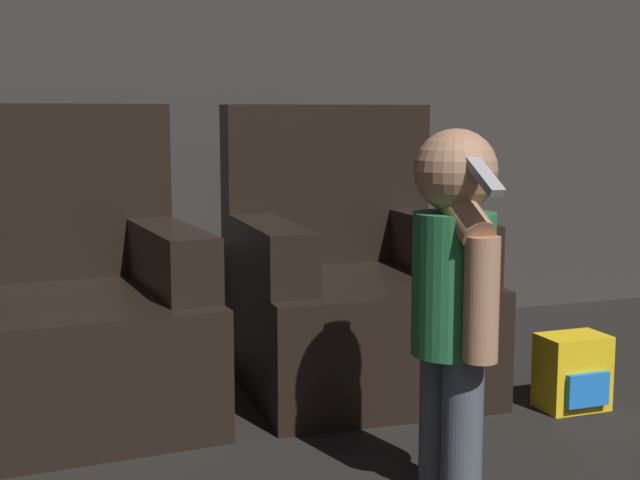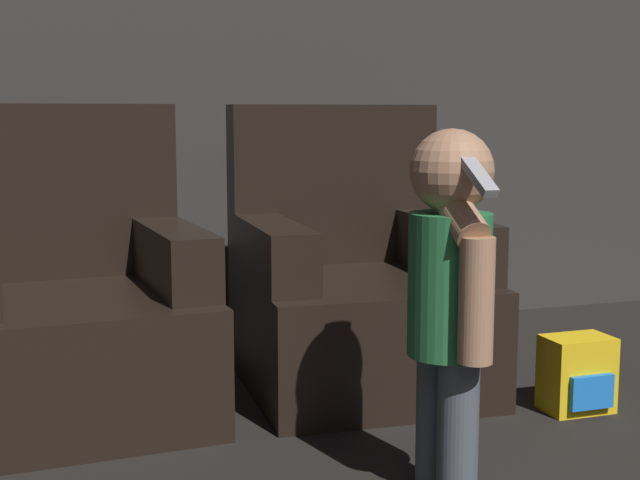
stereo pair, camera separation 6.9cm
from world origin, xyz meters
name	(u,v)px [view 2 (the right image)]	position (x,y,z in m)	size (l,w,h in m)	color
wall_back	(241,33)	(0.00, 4.50, 1.30)	(8.40, 0.05, 2.60)	#33302D
armchair_left	(74,310)	(-0.77, 3.63, 0.33)	(0.83, 0.89, 0.99)	black
armchair_right	(354,291)	(0.19, 3.63, 0.33)	(0.82, 0.88, 0.99)	black
person_toddler	(451,285)	(0.07, 2.62, 0.55)	(0.20, 0.36, 0.92)	#474C56
toy_backpack	(577,375)	(0.77, 3.09, 0.12)	(0.22, 0.17, 0.25)	yellow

